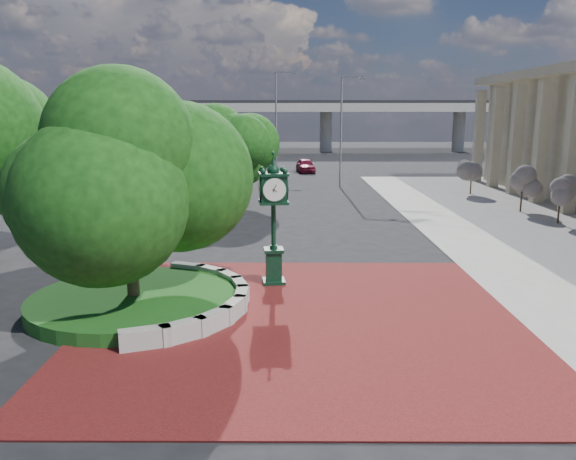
{
  "coord_description": "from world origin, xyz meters",
  "views": [
    {
      "loc": [
        -0.36,
        -15.85,
        5.66
      ],
      "look_at": [
        -0.43,
        1.5,
        2.05
      ],
      "focal_mm": 35.0,
      "sensor_mm": 36.0,
      "label": 1
    }
  ],
  "objects_px": {
    "street_lamp_near": "(344,124)",
    "parked_car": "(305,165)",
    "post_clock": "(273,214)",
    "street_lamp_far": "(278,113)"
  },
  "relations": [
    {
      "from": "post_clock",
      "to": "street_lamp_far",
      "type": "xyz_separation_m",
      "value": [
        -0.66,
        39.43,
        3.33
      ]
    },
    {
      "from": "parked_car",
      "to": "street_lamp_near",
      "type": "xyz_separation_m",
      "value": [
        2.59,
        -11.52,
        4.23
      ]
    },
    {
      "from": "post_clock",
      "to": "street_lamp_far",
      "type": "distance_m",
      "value": 39.58
    },
    {
      "from": "parked_car",
      "to": "street_lamp_far",
      "type": "distance_m",
      "value": 6.3
    },
    {
      "from": "street_lamp_far",
      "to": "street_lamp_near",
      "type": "bearing_deg",
      "value": -69.44
    },
    {
      "from": "post_clock",
      "to": "street_lamp_far",
      "type": "relative_size",
      "value": 0.45
    },
    {
      "from": "parked_car",
      "to": "street_lamp_near",
      "type": "distance_m",
      "value": 12.55
    },
    {
      "from": "parked_car",
      "to": "street_lamp_near",
      "type": "relative_size",
      "value": 0.48
    },
    {
      "from": "post_clock",
      "to": "street_lamp_far",
      "type": "bearing_deg",
      "value": 90.96
    },
    {
      "from": "street_lamp_near",
      "to": "parked_car",
      "type": "bearing_deg",
      "value": 102.69
    }
  ]
}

